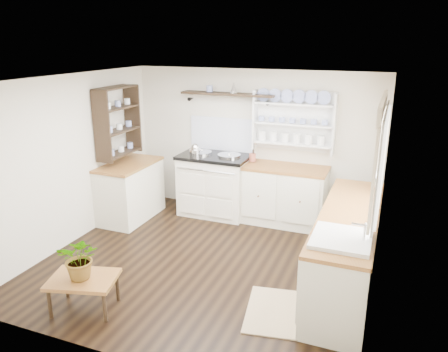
% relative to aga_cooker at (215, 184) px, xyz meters
% --- Properties ---
extents(floor, '(4.00, 3.80, 0.01)m').
position_rel_aga_cooker_xyz_m(floor, '(0.54, -1.57, -0.50)').
color(floor, black).
rests_on(floor, ground).
extents(wall_back, '(4.00, 0.02, 2.30)m').
position_rel_aga_cooker_xyz_m(wall_back, '(0.54, 0.33, 0.65)').
color(wall_back, beige).
rests_on(wall_back, ground).
extents(wall_right, '(0.02, 3.80, 2.30)m').
position_rel_aga_cooker_xyz_m(wall_right, '(2.54, -1.57, 0.65)').
color(wall_right, beige).
rests_on(wall_right, ground).
extents(wall_left, '(0.02, 3.80, 2.30)m').
position_rel_aga_cooker_xyz_m(wall_left, '(-1.46, -1.57, 0.65)').
color(wall_left, beige).
rests_on(wall_left, ground).
extents(ceiling, '(4.00, 3.80, 0.01)m').
position_rel_aga_cooker_xyz_m(ceiling, '(0.54, -1.57, 1.80)').
color(ceiling, white).
rests_on(ceiling, wall_back).
extents(window, '(0.08, 1.55, 1.22)m').
position_rel_aga_cooker_xyz_m(window, '(2.49, -1.42, 1.06)').
color(window, white).
rests_on(window, wall_right).
extents(aga_cooker, '(1.10, 0.76, 1.01)m').
position_rel_aga_cooker_xyz_m(aga_cooker, '(0.00, 0.00, 0.00)').
color(aga_cooker, white).
rests_on(aga_cooker, floor).
extents(back_cabinets, '(1.27, 0.63, 0.90)m').
position_rel_aga_cooker_xyz_m(back_cabinets, '(1.14, 0.03, -0.04)').
color(back_cabinets, silver).
rests_on(back_cabinets, floor).
extents(right_cabinets, '(0.62, 2.43, 0.90)m').
position_rel_aga_cooker_xyz_m(right_cabinets, '(2.24, -1.47, -0.04)').
color(right_cabinets, silver).
rests_on(right_cabinets, floor).
extents(belfast_sink, '(0.55, 0.60, 0.45)m').
position_rel_aga_cooker_xyz_m(belfast_sink, '(2.24, -2.22, 0.30)').
color(belfast_sink, white).
rests_on(belfast_sink, right_cabinets).
extents(left_cabinets, '(0.62, 1.13, 0.90)m').
position_rel_aga_cooker_xyz_m(left_cabinets, '(-1.16, -0.67, -0.04)').
color(left_cabinets, silver).
rests_on(left_cabinets, floor).
extents(plate_rack, '(1.20, 0.22, 0.90)m').
position_rel_aga_cooker_xyz_m(plate_rack, '(1.19, 0.29, 1.06)').
color(plate_rack, white).
rests_on(plate_rack, wall_back).
extents(high_shelf, '(1.50, 0.29, 0.16)m').
position_rel_aga_cooker_xyz_m(high_shelf, '(0.14, 0.21, 1.41)').
color(high_shelf, black).
rests_on(high_shelf, wall_back).
extents(left_shelving, '(0.28, 0.80, 1.05)m').
position_rel_aga_cooker_xyz_m(left_shelving, '(-1.30, -0.67, 1.05)').
color(left_shelving, black).
rests_on(left_shelving, wall_left).
extents(kettle, '(0.19, 0.19, 0.23)m').
position_rel_aga_cooker_xyz_m(kettle, '(-0.28, -0.12, 0.54)').
color(kettle, silver).
rests_on(kettle, aga_cooker).
extents(utensil_crock, '(0.10, 0.10, 0.12)m').
position_rel_aga_cooker_xyz_m(utensil_crock, '(0.59, 0.11, 0.47)').
color(utensil_crock, '#9C4C39').
rests_on(utensil_crock, back_cabinets).
extents(center_table, '(0.78, 0.65, 0.37)m').
position_rel_aga_cooker_xyz_m(center_table, '(-0.25, -2.97, -0.18)').
color(center_table, brown).
rests_on(center_table, floor).
extents(potted_plant, '(0.51, 0.48, 0.46)m').
position_rel_aga_cooker_xyz_m(potted_plant, '(-0.25, -2.97, 0.10)').
color(potted_plant, '#3F7233').
rests_on(potted_plant, center_table).
extents(floor_rug, '(0.68, 0.93, 0.02)m').
position_rel_aga_cooker_xyz_m(floor_rug, '(1.62, -2.30, -0.49)').
color(floor_rug, olive).
rests_on(floor_rug, floor).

